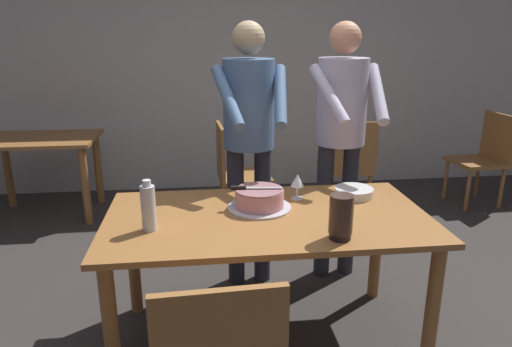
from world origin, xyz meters
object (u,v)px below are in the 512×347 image
(water_bottle, at_px, (148,207))
(background_chair_1, at_px, (484,155))
(wine_glass_near, at_px, (297,181))
(cake_on_platter, at_px, (259,199))
(cake_knife, at_px, (246,188))
(person_cutting_cake, at_px, (249,128))
(background_chair_0, at_px, (348,163))
(person_standing_beside, at_px, (341,125))
(plate_stack, at_px, (354,192))
(hurricane_lamp, at_px, (341,217))
(background_table, at_px, (42,155))
(background_chair_2, at_px, (236,170))
(main_dining_table, at_px, (267,234))

(water_bottle, xyz_separation_m, background_chair_1, (3.00, 2.03, -0.37))
(wine_glass_near, bearing_deg, cake_on_platter, -150.90)
(cake_knife, bearing_deg, water_bottle, -155.07)
(person_cutting_cake, relative_size, background_chair_0, 1.91)
(person_cutting_cake, distance_m, person_standing_beside, 0.61)
(person_cutting_cake, bearing_deg, cake_on_platter, -90.52)
(plate_stack, bearing_deg, hurricane_lamp, -114.16)
(person_standing_beside, bearing_deg, background_chair_0, 68.82)
(plate_stack, xyz_separation_m, background_chair_1, (1.89, 1.69, -0.28))
(cake_on_platter, xyz_separation_m, background_table, (-1.75, 2.00, -0.22))
(hurricane_lamp, relative_size, person_cutting_cake, 0.12)
(plate_stack, bearing_deg, wine_glass_near, 179.30)
(cake_on_platter, xyz_separation_m, cake_knife, (-0.07, 0.01, 0.06))
(background_chair_1, bearing_deg, cake_on_platter, -143.52)
(wine_glass_near, xyz_separation_m, hurricane_lamp, (0.09, -0.55, 0.00))
(water_bottle, relative_size, background_chair_2, 0.28)
(hurricane_lamp, height_order, person_standing_beside, person_standing_beside)
(wine_glass_near, distance_m, background_chair_0, 1.79)
(cake_knife, xyz_separation_m, person_cutting_cake, (0.08, 0.55, 0.21))
(wine_glass_near, height_order, water_bottle, water_bottle)
(plate_stack, distance_m, background_chair_2, 1.60)
(hurricane_lamp, distance_m, person_standing_beside, 1.07)
(plate_stack, xyz_separation_m, water_bottle, (-1.12, -0.34, 0.09))
(plate_stack, bearing_deg, cake_on_platter, -167.49)
(main_dining_table, bearing_deg, person_standing_beside, 49.76)
(cake_on_platter, relative_size, background_chair_1, 0.38)
(background_chair_0, bearing_deg, plate_stack, -106.89)
(cake_knife, height_order, background_chair_2, background_chair_2)
(person_standing_beside, bearing_deg, hurricane_lamp, -106.18)
(hurricane_lamp, height_order, background_chair_0, hurricane_lamp)
(plate_stack, distance_m, person_standing_beside, 0.55)
(water_bottle, relative_size, background_chair_0, 0.28)
(wine_glass_near, bearing_deg, background_chair_2, 99.30)
(background_table, bearing_deg, cake_knife, -49.90)
(water_bottle, xyz_separation_m, hurricane_lamp, (0.87, -0.20, -0.01))
(plate_stack, bearing_deg, person_cutting_cake, 142.19)
(main_dining_table, distance_m, water_bottle, 0.64)
(person_standing_beside, distance_m, background_table, 2.80)
(water_bottle, xyz_separation_m, background_chair_2, (0.55, 1.81, -0.37))
(water_bottle, height_order, background_chair_0, water_bottle)
(person_cutting_cake, bearing_deg, background_chair_2, 90.71)
(cake_knife, relative_size, background_chair_0, 0.30)
(background_table, bearing_deg, plate_stack, -39.04)
(person_cutting_cake, bearing_deg, background_chair_1, 27.16)
(water_bottle, bearing_deg, person_standing_beside, 34.66)
(wine_glass_near, height_order, background_chair_0, background_chair_0)
(main_dining_table, distance_m, hurricane_lamp, 0.48)
(cake_on_platter, distance_m, background_chair_1, 3.06)
(background_table, distance_m, background_chair_2, 1.79)
(background_chair_2, bearing_deg, main_dining_table, -88.73)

